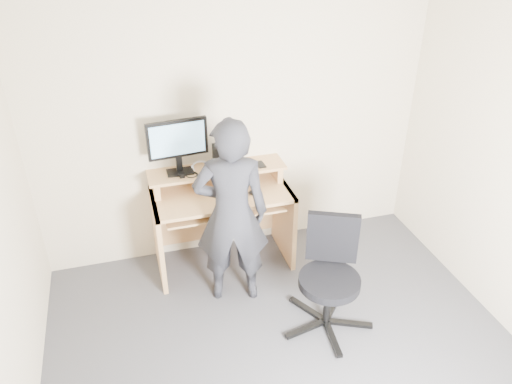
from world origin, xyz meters
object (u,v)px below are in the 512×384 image
desk (220,208)px  office_chair (330,271)px  monitor (178,142)px  person (231,214)px

desk → office_chair: size_ratio=1.34×
office_chair → monitor: bearing=155.2°
desk → monitor: monitor is taller
person → monitor: bearing=-51.6°
monitor → person: (0.30, -0.60, -0.39)m
monitor → person: size_ratio=0.32×
desk → office_chair: 1.20m
desk → person: bearing=-92.0°
desk → monitor: size_ratio=2.35×
office_chair → desk: bearing=146.0°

